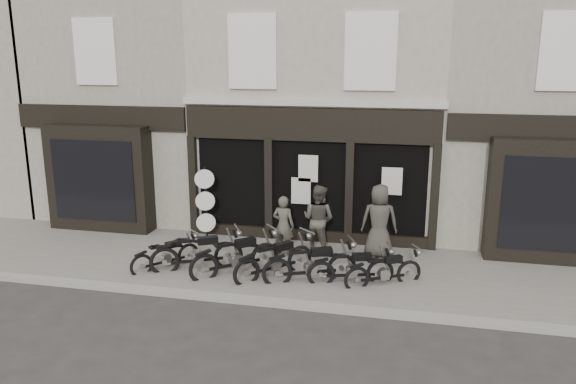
% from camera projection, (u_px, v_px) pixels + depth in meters
% --- Properties ---
extents(ground_plane, '(90.00, 90.00, 0.00)m').
position_uv_depth(ground_plane, '(286.00, 283.00, 13.44)').
color(ground_plane, '#2D2B28').
rests_on(ground_plane, ground).
extents(pavement, '(30.00, 4.20, 0.12)m').
position_uv_depth(pavement, '(294.00, 267.00, 14.28)').
color(pavement, '#67625B').
rests_on(pavement, ground_plane).
extents(kerb, '(30.00, 0.25, 0.13)m').
position_uv_depth(kerb, '(274.00, 303.00, 12.24)').
color(kerb, gray).
rests_on(kerb, ground_plane).
extents(central_building, '(7.30, 6.22, 8.34)m').
position_uv_depth(central_building, '(326.00, 94.00, 18.10)').
color(central_building, '#AEA695').
rests_on(central_building, ground).
extents(neighbour_left, '(5.60, 6.73, 8.34)m').
position_uv_depth(neighbour_left, '(144.00, 92.00, 19.39)').
color(neighbour_left, '#9F9586').
rests_on(neighbour_left, ground).
extents(neighbour_right, '(5.60, 6.73, 8.34)m').
position_uv_depth(neighbour_right, '(537.00, 99.00, 16.72)').
color(neighbour_right, '#9F9586').
rests_on(neighbour_right, ground).
extents(motorcycle_0, '(1.37, 1.59, 0.91)m').
position_uv_depth(motorcycle_0, '(166.00, 258.00, 14.10)').
color(motorcycle_0, black).
rests_on(motorcycle_0, ground).
extents(motorcycle_1, '(2.13, 1.37, 1.12)m').
position_uv_depth(motorcycle_1, '(198.00, 256.00, 13.99)').
color(motorcycle_1, black).
rests_on(motorcycle_1, ground).
extents(motorcycle_2, '(1.94, 1.78, 1.14)m').
position_uv_depth(motorcycle_2, '(236.00, 259.00, 13.72)').
color(motorcycle_2, black).
rests_on(motorcycle_2, ground).
extents(motorcycle_3, '(1.72, 1.84, 1.08)m').
position_uv_depth(motorcycle_3, '(275.00, 263.00, 13.56)').
color(motorcycle_3, black).
rests_on(motorcycle_3, ground).
extents(motorcycle_4, '(2.15, 1.21, 1.10)m').
position_uv_depth(motorcycle_4, '(311.00, 267.00, 13.25)').
color(motorcycle_4, black).
rests_on(motorcycle_4, ground).
extents(motorcycle_5, '(2.00, 0.90, 0.99)m').
position_uv_depth(motorcycle_5, '(352.00, 271.00, 13.16)').
color(motorcycle_5, black).
rests_on(motorcycle_5, ground).
extents(motorcycle_6, '(1.78, 1.19, 0.94)m').
position_uv_depth(motorcycle_6, '(384.00, 273.00, 13.06)').
color(motorcycle_6, black).
rests_on(motorcycle_6, ground).
extents(man_left, '(0.63, 0.45, 1.61)m').
position_uv_depth(man_left, '(283.00, 225.00, 14.85)').
color(man_left, '#48443B').
rests_on(man_left, pavement).
extents(man_centre, '(1.09, 0.97, 1.87)m').
position_uv_depth(man_centre, '(318.00, 219.00, 14.97)').
color(man_centre, '#474239').
rests_on(man_centre, pavement).
extents(man_right, '(0.99, 0.68, 1.95)m').
position_uv_depth(man_right, '(379.00, 221.00, 14.68)').
color(man_right, '#3C3832').
rests_on(man_right, pavement).
extents(advert_sign_post, '(0.52, 0.35, 2.27)m').
position_uv_depth(advert_sign_post, '(206.00, 207.00, 15.97)').
color(advert_sign_post, black).
rests_on(advert_sign_post, ground).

